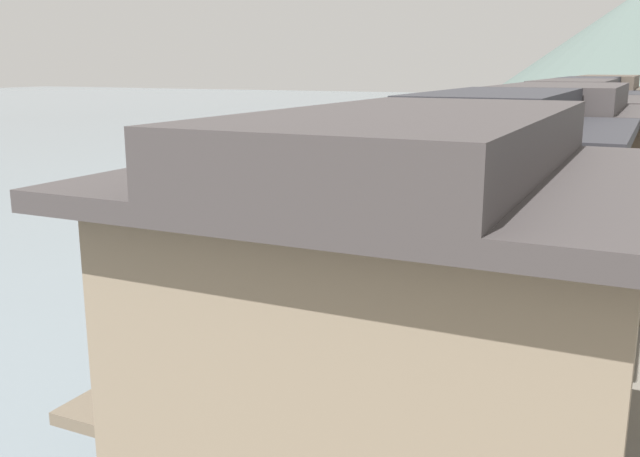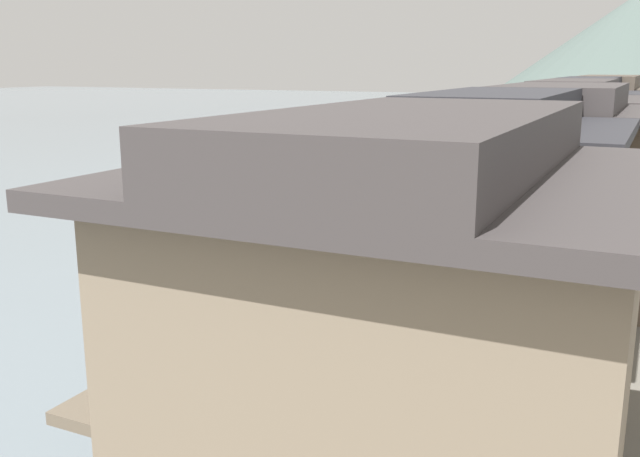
{
  "view_description": "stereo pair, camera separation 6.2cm",
  "coord_description": "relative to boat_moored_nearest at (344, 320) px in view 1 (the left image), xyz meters",
  "views": [
    {
      "loc": [
        13.19,
        -2.18,
        7.61
      ],
      "look_at": [
        2.14,
        20.81,
        1.73
      ],
      "focal_mm": 39.7,
      "sensor_mm": 36.0,
      "label": 1
    },
    {
      "loc": [
        13.25,
        -2.15,
        7.61
      ],
      "look_at": [
        2.14,
        20.81,
        1.73
      ],
      "focal_mm": 39.7,
      "sensor_mm": 36.0,
      "label": 2
    }
  ],
  "objects": [
    {
      "name": "house_waterfront_second",
      "position": [
        4.83,
        -2.79,
        3.79
      ],
      "size": [
        5.72,
        6.44,
        6.14
      ],
      "color": "gray",
      "rests_on": "riverbank_right"
    },
    {
      "name": "house_waterfront_tall",
      "position": [
        5.29,
        3.96,
        3.78
      ],
      "size": [
        6.66,
        6.84,
        6.14
      ],
      "color": "brown",
      "rests_on": "riverbank_right"
    },
    {
      "name": "boat_moored_far",
      "position": [
        -8.99,
        38.43,
        0.11
      ],
      "size": [
        0.94,
        4.65,
        0.75
      ],
      "color": "#232326",
      "rests_on": "ground"
    },
    {
      "name": "house_waterfront_narrow",
      "position": [
        4.79,
        11.89,
        3.78
      ],
      "size": [
        5.64,
        7.67,
        6.14
      ],
      "color": "#7F705B",
      "rests_on": "riverbank_right"
    },
    {
      "name": "boat_moored_nearest",
      "position": [
        0.0,
        0.0,
        0.0
      ],
      "size": [
        1.94,
        4.62,
        0.45
      ],
      "color": "#232326",
      "rests_on": "ground"
    },
    {
      "name": "house_waterfront_end",
      "position": [
        5.04,
        25.94,
        3.77
      ],
      "size": [
        6.15,
        8.03,
        6.14
      ],
      "color": "gray",
      "rests_on": "riverbank_right"
    },
    {
      "name": "hill_far_west",
      "position": [
        4.34,
        80.8,
        8.24
      ],
      "size": [
        46.86,
        46.86,
        16.78
      ],
      "primitive_type": "cone",
      "color": "#4C5B56",
      "rests_on": "ground"
    },
    {
      "name": "house_waterfront_nearest",
      "position": [
        5.28,
        -9.94,
        3.78
      ],
      "size": [
        6.64,
        6.85,
        6.14
      ],
      "color": "#7F705B",
      "rests_on": "riverbank_right"
    },
    {
      "name": "house_waterfront_far",
      "position": [
        4.64,
        19.16,
        3.79
      ],
      "size": [
        5.36,
        6.33,
        6.14
      ],
      "color": "gray",
      "rests_on": "riverbank_right"
    },
    {
      "name": "boat_moored_second",
      "position": [
        -2.68,
        36.99,
        -0.0
      ],
      "size": [
        2.07,
        4.68,
        0.45
      ],
      "color": "brown",
      "rests_on": "ground"
    }
  ]
}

